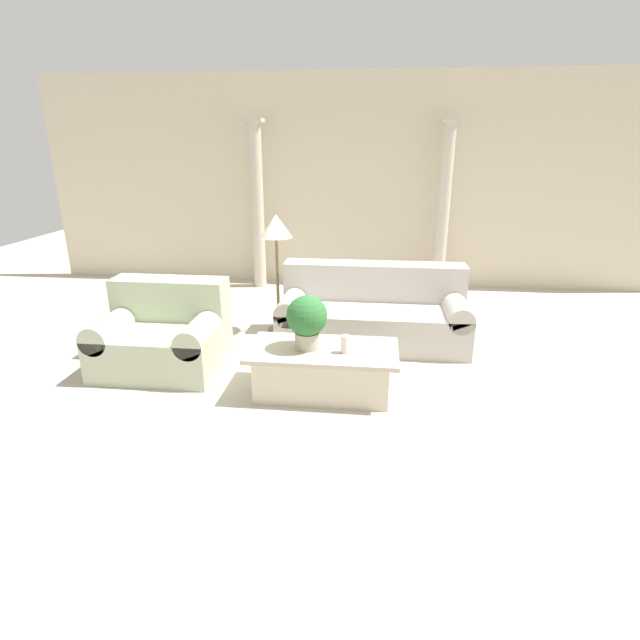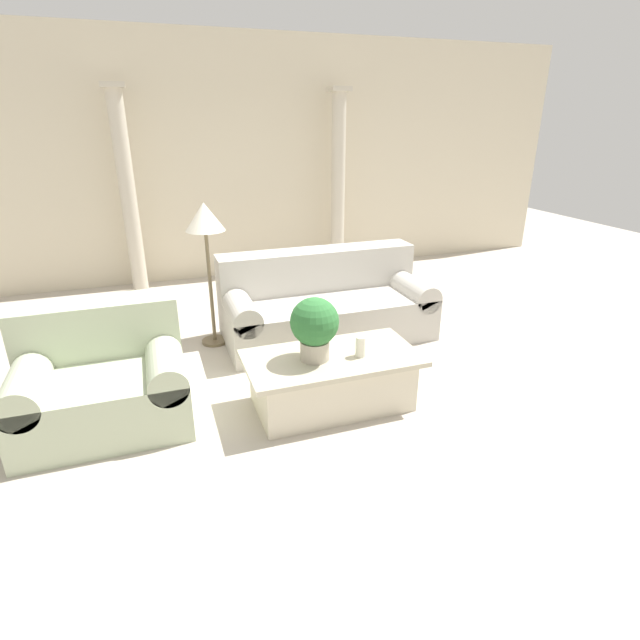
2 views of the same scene
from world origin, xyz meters
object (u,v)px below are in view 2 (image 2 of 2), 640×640
at_px(coffee_table, 332,380).
at_px(floor_lamp, 205,226).
at_px(sofa_long, 325,304).
at_px(loveseat, 102,376).
at_px(potted_plant, 315,325).

distance_m(coffee_table, floor_lamp, 1.95).
relative_size(sofa_long, loveseat, 1.77).
relative_size(potted_plant, floor_lamp, 0.35).
bearing_deg(sofa_long, loveseat, -155.88).
bearing_deg(sofa_long, floor_lamp, 171.82).
bearing_deg(floor_lamp, loveseat, -131.22).
xyz_separation_m(sofa_long, coffee_table, (-0.43, -1.36, -0.12)).
height_order(sofa_long, floor_lamp, floor_lamp).
distance_m(potted_plant, floor_lamp, 1.71).
bearing_deg(loveseat, potted_plant, -15.12).
height_order(loveseat, coffee_table, loveseat).
bearing_deg(loveseat, coffee_table, -13.69).
distance_m(sofa_long, coffee_table, 1.43).
distance_m(sofa_long, loveseat, 2.33).
bearing_deg(sofa_long, coffee_table, -107.63).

